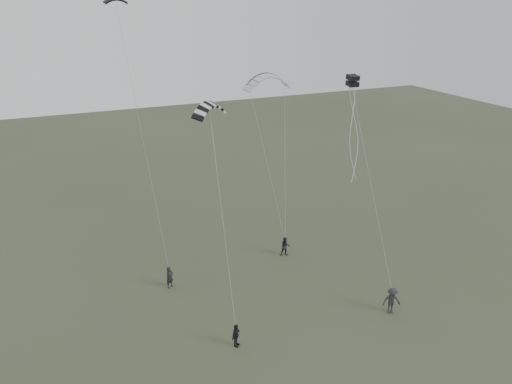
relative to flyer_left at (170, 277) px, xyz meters
name	(u,v)px	position (x,y,z in m)	size (l,w,h in m)	color
ground	(274,312)	(5.73, -5.95, -0.84)	(140.00, 140.00, 0.00)	#38442D
flyer_left	(170,277)	(0.00, 0.00, 0.00)	(0.61, 0.40, 1.68)	black
flyer_right	(285,247)	(10.01, 0.92, -0.02)	(0.80, 0.62, 1.64)	black
flyer_center	(236,335)	(2.05, -8.18, -0.06)	(0.91, 0.38, 1.55)	black
flyer_far	(392,301)	(13.01, -9.17, 0.12)	(1.24, 0.71, 1.91)	#232327
kite_pale_large	(268,76)	(11.53, 7.95, 12.90)	(4.38, 0.99, 1.77)	#B7BABD
kite_striped	(210,104)	(2.66, -2.73, 13.15)	(2.83, 0.71, 1.13)	black
kite_box	(353,81)	(13.95, -1.36, 13.68)	(0.73, 0.73, 0.76)	black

